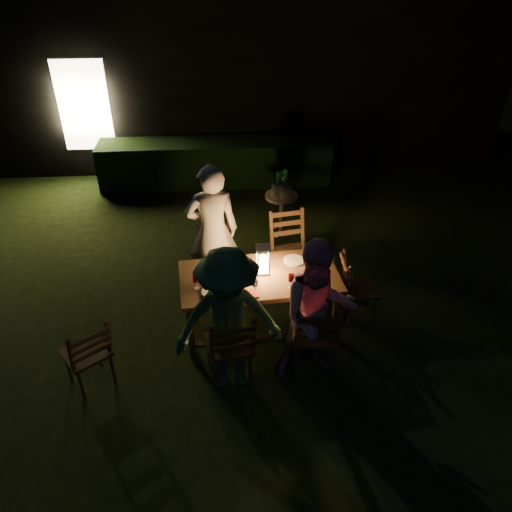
{
  "coord_description": "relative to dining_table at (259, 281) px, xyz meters",
  "views": [
    {
      "loc": [
        -0.33,
        -4.85,
        4.1
      ],
      "look_at": [
        -0.01,
        -0.04,
        0.85
      ],
      "focal_mm": 35.0,
      "sensor_mm": 36.0,
      "label": 1
    }
  ],
  "objects": [
    {
      "name": "chair_far_right",
      "position": [
        0.47,
        0.82,
        -0.36
      ],
      "size": [
        0.55,
        0.58,
        1.05
      ],
      "rotation": [
        0.0,
        0.0,
        3.33
      ],
      "color": "#55301C",
      "rests_on": "ground"
    },
    {
      "name": "ice_bucket",
      "position": [
        0.49,
        2.14,
        0.1
      ],
      "size": [
        0.3,
        0.3,
        0.22
      ],
      "primitive_type": "cylinder",
      "color": "#A5A8AD",
      "rests_on": "side_table"
    },
    {
      "name": "bottle_bucket_b",
      "position": [
        0.54,
        2.18,
        0.15
      ],
      "size": [
        0.07,
        0.07,
        0.32
      ],
      "primitive_type": "cylinder",
      "color": "#0F471E",
      "rests_on": "side_table"
    },
    {
      "name": "person_opp_right",
      "position": [
        0.53,
        -0.77,
        0.15
      ],
      "size": [
        0.86,
        0.7,
        1.65
      ],
      "primitive_type": "imported",
      "rotation": [
        0.0,
        0.0,
        0.1
      ],
      "color": "#C98AA8",
      "rests_on": "ground"
    },
    {
      "name": "napkin_left",
      "position": [
        -0.12,
        -0.33,
        0.08
      ],
      "size": [
        0.18,
        0.14,
        0.01
      ],
      "primitive_type": "cube",
      "color": "red",
      "rests_on": "dining_table"
    },
    {
      "name": "wineglass_a",
      "position": [
        -0.33,
        0.25,
        0.16
      ],
      "size": [
        0.06,
        0.06,
        0.18
      ],
      "primitive_type": null,
      "color": "#59070F",
      "rests_on": "dining_table"
    },
    {
      "name": "napkin_right",
      "position": [
        0.58,
        -0.24,
        0.08
      ],
      "size": [
        0.18,
        0.14,
        0.01
      ],
      "primitive_type": "cube",
      "color": "red",
      "rests_on": "dining_table"
    },
    {
      "name": "lantern",
      "position": [
        0.04,
        0.05,
        0.23
      ],
      "size": [
        0.16,
        0.16,
        0.35
      ],
      "color": "white",
      "rests_on": "dining_table"
    },
    {
      "name": "person_opp_left",
      "position": [
        -0.37,
        -0.86,
        0.15
      ],
      "size": [
        1.13,
        0.72,
        1.66
      ],
      "primitive_type": "imported",
      "rotation": [
        0.0,
        0.0,
        0.1
      ],
      "color": "#306038",
      "rests_on": "ground"
    },
    {
      "name": "person_house_side",
      "position": [
        -0.53,
        0.77,
        0.22
      ],
      "size": [
        0.69,
        0.49,
        1.78
      ],
      "primitive_type": "imported",
      "rotation": [
        0.0,
        0.0,
        3.24
      ],
      "color": "beige",
      "rests_on": "ground"
    },
    {
      "name": "plate_far_right",
      "position": [
        0.43,
        0.26,
        0.08
      ],
      "size": [
        0.25,
        0.25,
        0.01
      ],
      "primitive_type": "cylinder",
      "color": "white",
      "rests_on": "dining_table"
    },
    {
      "name": "chair_spare",
      "position": [
        -1.82,
        -0.8,
        -0.39
      ],
      "size": [
        0.61,
        0.62,
        0.95
      ],
      "rotation": [
        0.0,
        0.0,
        0.63
      ],
      "color": "#55301C",
      "rests_on": "ground"
    },
    {
      "name": "chair_near_right",
      "position": [
        0.52,
        -0.72,
        -0.36
      ],
      "size": [
        0.48,
        0.52,
        1.04
      ],
      "rotation": [
        0.0,
        0.0,
        -0.04
      ],
      "color": "#55301C",
      "rests_on": "ground"
    },
    {
      "name": "bottle_bucket_a",
      "position": [
        0.44,
        2.1,
        0.15
      ],
      "size": [
        0.07,
        0.07,
        0.32
      ],
      "primitive_type": "cylinder",
      "color": "#0F471E",
      "rests_on": "side_table"
    },
    {
      "name": "garden_envelope",
      "position": [
        -0.02,
        6.45,
        0.9
      ],
      "size": [
        40.0,
        40.0,
        3.2
      ],
      "color": "black",
      "rests_on": "ground"
    },
    {
      "name": "phone",
      "position": [
        -0.59,
        -0.36,
        0.08
      ],
      "size": [
        0.14,
        0.07,
        0.01
      ],
      "primitive_type": "cube",
      "color": "black",
      "rests_on": "dining_table"
    },
    {
      "name": "wineglass_b",
      "position": [
        -0.7,
        -0.19,
        0.16
      ],
      "size": [
        0.06,
        0.06,
        0.18
      ],
      "primitive_type": null,
      "color": "#59070F",
      "rests_on": "dining_table"
    },
    {
      "name": "side_table",
      "position": [
        0.49,
        2.14,
        -0.09
      ],
      "size": [
        0.49,
        0.49,
        0.67
      ],
      "color": "olive",
      "rests_on": "ground"
    },
    {
      "name": "chair_far_left",
      "position": [
        -0.52,
        0.72,
        -0.39
      ],
      "size": [
        0.46,
        0.49,
        0.96
      ],
      "rotation": [
        0.0,
        0.0,
        3.21
      ],
      "color": "#55301C",
      "rests_on": "ground"
    },
    {
      "name": "plate_near_right",
      "position": [
        0.47,
        -0.17,
        0.08
      ],
      "size": [
        0.25,
        0.25,
        0.01
      ],
      "primitive_type": "cylinder",
      "color": "white",
      "rests_on": "dining_table"
    },
    {
      "name": "wineglass_d",
      "position": [
        0.6,
        0.24,
        0.16
      ],
      "size": [
        0.06,
        0.06,
        0.18
      ],
      "primitive_type": null,
      "color": "#59070F",
      "rests_on": "dining_table"
    },
    {
      "name": "chair_end",
      "position": [
        1.23,
        0.12,
        -0.41
      ],
      "size": [
        0.43,
        0.4,
        0.89
      ],
      "rotation": [
        0.0,
        0.0,
        -1.58
      ],
      "color": "#55301C",
      "rests_on": "ground"
    },
    {
      "name": "dining_table",
      "position": [
        0.0,
        0.0,
        0.0
      ],
      "size": [
        1.88,
        1.07,
        0.75
      ],
      "rotation": [
        0.0,
        0.0,
        0.1
      ],
      "color": "#55301C",
      "rests_on": "ground"
    },
    {
      "name": "bottle_table",
      "position": [
        -0.25,
        -0.02,
        0.21
      ],
      "size": [
        0.07,
        0.07,
        0.28
      ],
      "primitive_type": "cylinder",
      "color": "#0F471E",
      "rests_on": "dining_table"
    },
    {
      "name": "chair_near_left",
      "position": [
        -0.37,
        -0.81,
        -0.36
      ],
      "size": [
        0.54,
        0.57,
        1.03
      ],
      "rotation": [
        0.0,
        0.0,
        0.19
      ],
      "color": "#55301C",
      "rests_on": "ground"
    },
    {
      "name": "wineglass_c",
      "position": [
        0.33,
        -0.25,
        0.16
      ],
      "size": [
        0.06,
        0.06,
        0.18
      ],
      "primitive_type": null,
      "color": "#59070F",
      "rests_on": "dining_table"
    },
    {
      "name": "plate_near_left",
      "position": [
        -0.53,
        -0.27,
        0.08
      ],
      "size": [
        0.25,
        0.25,
        0.01
      ],
      "primitive_type": "cylinder",
      "color": "white",
      "rests_on": "dining_table"
    },
    {
      "name": "plate_far_left",
      "position": [
        -0.57,
        0.16,
        0.08
      ],
      "size": [
        0.25,
        0.25,
        0.01
      ],
      "primitive_type": "cylinder",
      "color": "white",
      "rests_on": "dining_table"
    },
    {
      "name": "wineglass_e",
      "position": [
        -0.07,
        -0.31,
        0.16
      ],
      "size": [
        0.06,
        0.06,
        0.18
      ],
      "primitive_type": null,
      "color": "silver",
      "rests_on": "dining_table"
    }
  ]
}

